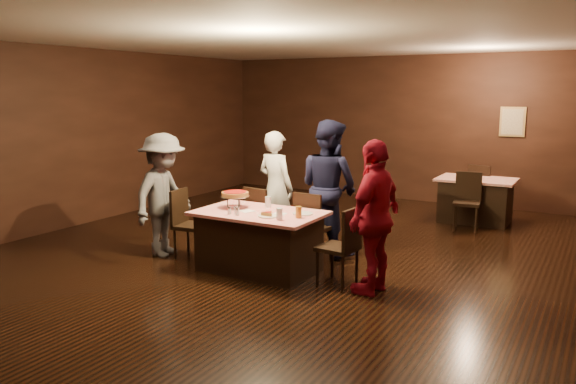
% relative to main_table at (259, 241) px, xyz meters
% --- Properties ---
extents(room, '(10.00, 10.04, 3.02)m').
position_rel_main_table_xyz_m(room, '(-0.05, 0.60, 1.75)').
color(room, black).
rests_on(room, ground).
extents(main_table, '(1.60, 1.00, 0.77)m').
position_rel_main_table_xyz_m(main_table, '(0.00, 0.00, 0.00)').
color(main_table, red).
rests_on(main_table, ground).
extents(back_table, '(1.30, 0.90, 0.77)m').
position_rel_main_table_xyz_m(back_table, '(1.82, 4.20, 0.00)').
color(back_table, '#A61C0B').
rests_on(back_table, ground).
extents(chair_far_left, '(0.48, 0.48, 0.95)m').
position_rel_main_table_xyz_m(chair_far_left, '(-0.40, 0.75, 0.09)').
color(chair_far_left, black).
rests_on(chair_far_left, ground).
extents(chair_far_right, '(0.44, 0.44, 0.95)m').
position_rel_main_table_xyz_m(chair_far_right, '(0.40, 0.75, 0.09)').
color(chair_far_right, black).
rests_on(chair_far_right, ground).
extents(chair_end_left, '(0.48, 0.48, 0.95)m').
position_rel_main_table_xyz_m(chair_end_left, '(-1.10, 0.00, 0.09)').
color(chair_end_left, black).
rests_on(chair_end_left, ground).
extents(chair_end_right, '(0.46, 0.46, 0.95)m').
position_rel_main_table_xyz_m(chair_end_right, '(1.10, 0.00, 0.09)').
color(chair_end_right, black).
rests_on(chair_end_right, ground).
extents(chair_back_near, '(0.47, 0.47, 0.95)m').
position_rel_main_table_xyz_m(chair_back_near, '(1.82, 3.50, 0.09)').
color(chair_back_near, black).
rests_on(chair_back_near, ground).
extents(chair_back_far, '(0.51, 0.51, 0.95)m').
position_rel_main_table_xyz_m(chair_back_far, '(1.82, 4.80, 0.09)').
color(chair_back_far, black).
rests_on(chair_back_far, ground).
extents(diner_white_jacket, '(0.68, 0.51, 1.70)m').
position_rel_main_table_xyz_m(diner_white_jacket, '(-0.49, 1.22, 0.47)').
color(diner_white_jacket, silver).
rests_on(diner_white_jacket, ground).
extents(diner_navy_hoodie, '(1.10, 0.97, 1.89)m').
position_rel_main_table_xyz_m(diner_navy_hoodie, '(0.42, 1.15, 0.56)').
color(diner_navy_hoodie, black).
rests_on(diner_navy_hoodie, ground).
extents(diner_grey_knit, '(0.73, 1.16, 1.71)m').
position_rel_main_table_xyz_m(diner_grey_knit, '(-1.52, -0.08, 0.47)').
color(diner_grey_knit, '#59595E').
rests_on(diner_grey_knit, ground).
extents(diner_red_shirt, '(0.54, 1.07, 1.76)m').
position_rel_main_table_xyz_m(diner_red_shirt, '(1.56, -0.01, 0.49)').
color(diner_red_shirt, maroon).
rests_on(diner_red_shirt, ground).
extents(pizza_stand, '(0.38, 0.38, 0.22)m').
position_rel_main_table_xyz_m(pizza_stand, '(-0.40, 0.05, 0.57)').
color(pizza_stand, black).
rests_on(pizza_stand, main_table).
extents(plate_with_slice, '(0.25, 0.25, 0.06)m').
position_rel_main_table_xyz_m(plate_with_slice, '(0.25, -0.18, 0.41)').
color(plate_with_slice, white).
rests_on(plate_with_slice, main_table).
extents(plate_empty, '(0.25, 0.25, 0.01)m').
position_rel_main_table_xyz_m(plate_empty, '(0.55, 0.15, 0.39)').
color(plate_empty, white).
rests_on(plate_empty, main_table).
extents(glass_front_right, '(0.08, 0.08, 0.14)m').
position_rel_main_table_xyz_m(glass_front_right, '(0.45, -0.25, 0.46)').
color(glass_front_right, silver).
rests_on(glass_front_right, main_table).
extents(glass_amber, '(0.08, 0.08, 0.14)m').
position_rel_main_table_xyz_m(glass_amber, '(0.60, -0.05, 0.46)').
color(glass_amber, '#BF7F26').
rests_on(glass_amber, main_table).
extents(glass_back, '(0.08, 0.08, 0.14)m').
position_rel_main_table_xyz_m(glass_back, '(-0.05, 0.30, 0.46)').
color(glass_back, silver).
rests_on(glass_back, main_table).
extents(condiments, '(0.17, 0.10, 0.09)m').
position_rel_main_table_xyz_m(condiments, '(-0.18, -0.28, 0.43)').
color(condiments, silver).
rests_on(condiments, main_table).
extents(napkin_center, '(0.19, 0.19, 0.01)m').
position_rel_main_table_xyz_m(napkin_center, '(0.30, 0.00, 0.39)').
color(napkin_center, white).
rests_on(napkin_center, main_table).
extents(napkin_left, '(0.21, 0.21, 0.01)m').
position_rel_main_table_xyz_m(napkin_left, '(-0.15, -0.05, 0.39)').
color(napkin_left, white).
rests_on(napkin_left, main_table).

